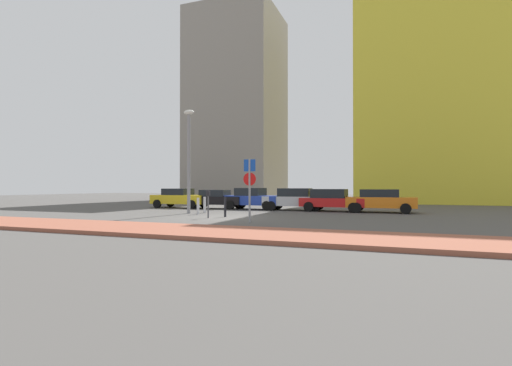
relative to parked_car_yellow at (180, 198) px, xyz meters
The scene contains 16 objects.
ground_plane 9.92m from the parked_car_yellow, 45.87° to the right, with size 120.00×120.00×0.00m, color #4C4947.
sidewalk_brick 15.10m from the parked_car_yellow, 62.83° to the right, with size 40.00×3.28×0.14m, color #93513D.
parked_car_yellow is the anchor object (origin of this frame).
parked_car_black 3.02m from the parked_car_yellow, ahead, with size 4.30×2.04×1.39m.
parked_car_blue 5.88m from the parked_car_yellow, ahead, with size 4.26×2.27×1.53m.
parked_car_silver 9.07m from the parked_car_yellow, ahead, with size 4.39×2.01×1.51m.
parked_car_red 11.62m from the parked_car_yellow, ahead, with size 4.26×2.03×1.47m.
parked_car_orange 14.66m from the parked_car_yellow, ahead, with size 4.18×2.00×1.46m.
parking_sign_post 13.01m from the parked_car_yellow, 44.08° to the right, with size 0.60×0.10×2.91m.
parking_meter 9.98m from the parked_car_yellow, 49.74° to the right, with size 0.18×0.14×1.43m.
street_lamp 6.97m from the parked_car_yellow, 53.26° to the right, with size 0.70×0.36×6.30m.
traffic_bollard_near 7.17m from the parked_car_yellow, 49.64° to the right, with size 0.15×0.15×0.97m, color #B7B7BC.
traffic_bollard_mid 6.24m from the parked_car_yellow, 44.11° to the right, with size 0.16×0.16×1.00m, color #B7B7BC.
traffic_bollard_far 9.62m from the parked_car_yellow, 43.66° to the right, with size 0.12×0.12×1.08m, color black.
building_colorful_midrise 31.05m from the parked_car_yellow, 43.92° to the left, with size 17.31×15.01×27.27m, color gold.
building_under_construction 23.80m from the parked_car_yellow, 101.38° to the left, with size 11.04×10.25×24.37m, color gray.
Camera 1 is at (8.70, -17.84, 1.64)m, focal length 26.33 mm.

